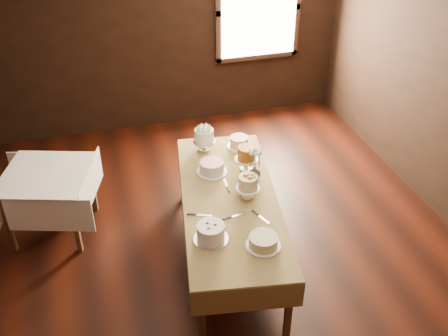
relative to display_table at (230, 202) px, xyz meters
The scene contains 19 objects.
floor 0.68m from the display_table, 101.47° to the left, with size 5.00×6.00×0.01m, color black.
wall_back 3.09m from the display_table, 90.00° to the left, with size 5.00×0.02×2.80m, color black.
window 3.35m from the display_table, 66.16° to the left, with size 1.10×0.05×1.30m, color #FFEABF.
display_table is the anchor object (origin of this frame).
side_table 1.96m from the display_table, 152.34° to the left, with size 1.11×1.11×0.74m.
cake_meringue 0.95m from the display_table, 91.04° to the left, with size 0.26×0.26×0.27m.
cake_speckled 0.97m from the display_table, 67.18° to the left, with size 0.29×0.29×0.12m.
cake_lattice 0.49m from the display_table, 96.38° to the left, with size 0.32×0.32×0.12m.
cake_caramel 0.56m from the display_table, 54.48° to the left, with size 0.26×0.26×0.28m.
cake_flowers 0.24m from the display_table, ahead, with size 0.26×0.26×0.25m.
cake_swirl 0.64m from the display_table, 121.88° to the right, with size 0.31×0.31×0.16m.
cake_cream 0.76m from the display_table, 83.82° to the right, with size 0.35×0.35×0.11m.
cake_server_a 0.29m from the display_table, 89.03° to the right, with size 0.24×0.03×0.01m, color silver.
cake_server_b 0.46m from the display_table, 63.12° to the right, with size 0.24×0.03×0.01m, color silver.
cake_server_c 0.26m from the display_table, 83.13° to the left, with size 0.24×0.03×0.01m, color silver.
cake_server_d 0.35m from the display_table, 35.99° to the left, with size 0.24×0.03×0.01m, color silver.
cake_server_e 0.37m from the display_table, 147.00° to the right, with size 0.24×0.03×0.01m, color silver.
flower_vase 0.45m from the display_table, 37.14° to the left, with size 0.13×0.13×0.13m, color #2D2823.
flower_bouquet 0.53m from the display_table, 37.14° to the left, with size 0.14×0.14×0.20m, color white, non-canonical shape.
Camera 1 is at (-1.17, -3.85, 3.79)m, focal length 41.33 mm.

